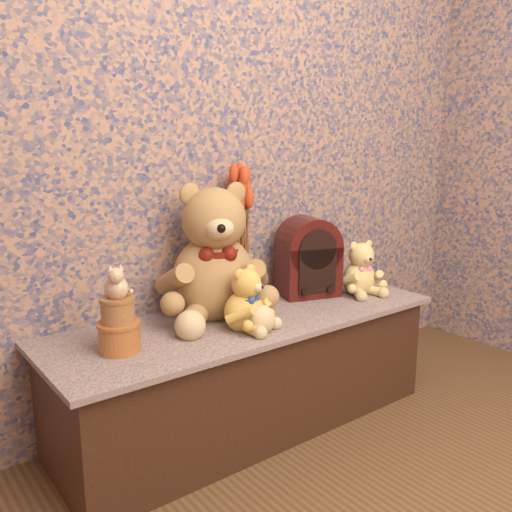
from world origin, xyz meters
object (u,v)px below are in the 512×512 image
(teddy_large, at_px, (213,245))
(cat_figurine, at_px, (116,280))
(ceramic_vase, at_px, (239,278))
(teddy_small, at_px, (360,265))
(teddy_medium, at_px, (244,295))
(biscuit_tin_lower, at_px, (119,337))
(cathedral_radio, at_px, (308,256))

(teddy_large, height_order, cat_figurine, teddy_large)
(ceramic_vase, xyz_separation_m, cat_figurine, (-0.61, -0.21, 0.14))
(teddy_small, bearing_deg, teddy_medium, -162.28)
(teddy_medium, height_order, biscuit_tin_lower, teddy_medium)
(teddy_medium, relative_size, cat_figurine, 2.08)
(teddy_large, xyz_separation_m, teddy_small, (0.65, -0.13, -0.14))
(teddy_small, distance_m, cathedral_radio, 0.23)
(teddy_large, relative_size, cat_figurine, 4.65)
(cat_figurine, bearing_deg, cathedral_radio, 29.28)
(teddy_medium, bearing_deg, cathedral_radio, -1.96)
(ceramic_vase, bearing_deg, cathedral_radio, -20.39)
(teddy_medium, bearing_deg, teddy_small, -17.70)
(cathedral_radio, bearing_deg, teddy_large, -164.57)
(cathedral_radio, height_order, biscuit_tin_lower, cathedral_radio)
(teddy_medium, xyz_separation_m, ceramic_vase, (0.18, 0.28, -0.02))
(teddy_small, bearing_deg, cathedral_radio, 160.50)
(teddy_large, height_order, ceramic_vase, teddy_large)
(cathedral_radio, distance_m, biscuit_tin_lower, 0.91)
(ceramic_vase, relative_size, cat_figurine, 1.66)
(teddy_medium, relative_size, teddy_small, 0.98)
(biscuit_tin_lower, bearing_deg, cat_figurine, 0.00)
(ceramic_vase, height_order, biscuit_tin_lower, ceramic_vase)
(cathedral_radio, height_order, ceramic_vase, cathedral_radio)
(ceramic_vase, bearing_deg, teddy_small, -25.42)
(cat_figurine, bearing_deg, ceramic_vase, 41.47)
(teddy_medium, relative_size, cathedral_radio, 0.72)
(teddy_small, distance_m, biscuit_tin_lower, 1.08)
(biscuit_tin_lower, bearing_deg, teddy_large, 15.92)
(teddy_small, distance_m, cat_figurine, 1.08)
(teddy_small, bearing_deg, cat_figurine, -167.79)
(ceramic_vase, distance_m, cat_figurine, 0.66)
(biscuit_tin_lower, relative_size, cat_figurine, 1.12)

